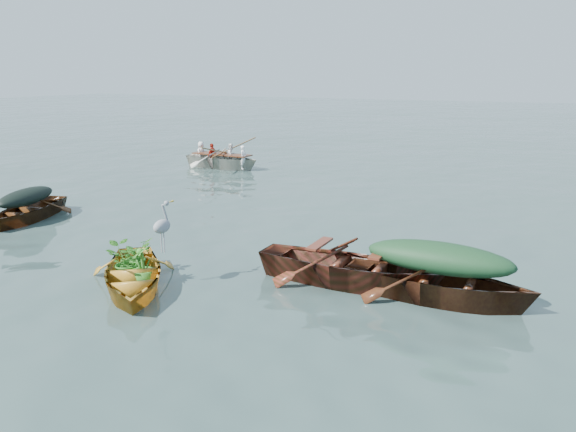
# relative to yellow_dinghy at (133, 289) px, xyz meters

# --- Properties ---
(ground) EXTENTS (140.00, 140.00, 0.00)m
(ground) POSITION_rel_yellow_dinghy_xyz_m (0.27, 1.82, 0.00)
(ground) COLOR #374D49
(ground) RESTS_ON ground
(yellow_dinghy) EXTENTS (3.33, 3.59, 0.94)m
(yellow_dinghy) POSITION_rel_yellow_dinghy_xyz_m (0.00, 0.00, 0.00)
(yellow_dinghy) COLOR gold
(yellow_dinghy) RESTS_ON ground
(dark_covered_boat) EXTENTS (2.27, 3.85, 0.90)m
(dark_covered_boat) POSITION_rel_yellow_dinghy_xyz_m (-5.63, 2.53, 0.00)
(dark_covered_boat) COLOR #4E2D12
(dark_covered_boat) RESTS_ON ground
(green_tarp_boat) EXTENTS (4.40, 1.45, 1.02)m
(green_tarp_boat) POSITION_rel_yellow_dinghy_xyz_m (4.87, 1.81, 0.00)
(green_tarp_boat) COLOR #482710
(green_tarp_boat) RESTS_ON ground
(open_wooden_boat) EXTENTS (4.69, 1.50, 1.11)m
(open_wooden_boat) POSITION_rel_yellow_dinghy_xyz_m (3.31, 1.84, 0.00)
(open_wooden_boat) COLOR maroon
(open_wooden_boat) RESTS_ON ground
(rowed_boat) EXTENTS (4.50, 1.48, 1.07)m
(rowed_boat) POSITION_rel_yellow_dinghy_xyz_m (-5.51, 11.53, 0.00)
(rowed_boat) COLOR beige
(rowed_boat) RESTS_ON ground
(dark_tarp_cover) EXTENTS (1.25, 2.12, 0.40)m
(dark_tarp_cover) POSITION_rel_yellow_dinghy_xyz_m (-5.63, 2.53, 0.65)
(dark_tarp_cover) COLOR black
(dark_tarp_cover) RESTS_ON dark_covered_boat
(green_tarp_cover) EXTENTS (2.42, 0.80, 0.52)m
(green_tarp_cover) POSITION_rel_yellow_dinghy_xyz_m (4.87, 1.81, 0.77)
(green_tarp_cover) COLOR #193E22
(green_tarp_cover) RESTS_ON green_tarp_boat
(thwart_benches) EXTENTS (2.35, 0.89, 0.04)m
(thwart_benches) POSITION_rel_yellow_dinghy_xyz_m (3.31, 1.84, 0.58)
(thwart_benches) COLOR #562214
(thwart_benches) RESTS_ON open_wooden_boat
(heron) EXTENTS (0.47, 0.49, 0.92)m
(heron) POSITION_rel_yellow_dinghy_xyz_m (0.39, 0.39, 0.93)
(heron) COLOR #979B9F
(heron) RESTS_ON yellow_dinghy
(dinghy_weeds) EXTENTS (1.11, 1.14, 0.60)m
(dinghy_weeds) POSITION_rel_yellow_dinghy_xyz_m (-0.33, 0.44, 0.77)
(dinghy_weeds) COLOR #1F721E
(dinghy_weeds) RESTS_ON yellow_dinghy
(rowers) EXTENTS (3.16, 1.31, 0.76)m
(rowers) POSITION_rel_yellow_dinghy_xyz_m (-5.51, 11.53, 0.92)
(rowers) COLOR white
(rowers) RESTS_ON rowed_boat
(oars) EXTENTS (0.69, 2.62, 0.06)m
(oars) POSITION_rel_yellow_dinghy_xyz_m (-5.51, 11.53, 0.57)
(oars) COLOR brown
(oars) RESTS_ON rowed_boat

